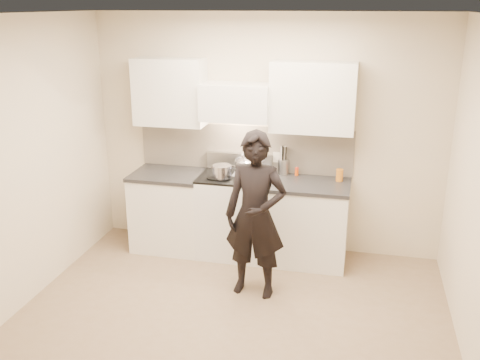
% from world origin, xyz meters
% --- Properties ---
extents(ground_plane, '(4.00, 4.00, 0.00)m').
position_xyz_m(ground_plane, '(0.00, 0.00, 0.00)').
color(ground_plane, '#856E57').
extents(room_shell, '(4.04, 3.54, 2.70)m').
position_xyz_m(room_shell, '(-0.06, 0.37, 1.60)').
color(room_shell, beige).
rests_on(room_shell, ground).
extents(stove, '(0.76, 0.65, 0.96)m').
position_xyz_m(stove, '(-0.30, 1.42, 0.47)').
color(stove, white).
rests_on(stove, ground).
extents(counter_right, '(0.92, 0.67, 0.92)m').
position_xyz_m(counter_right, '(0.53, 1.43, 0.46)').
color(counter_right, silver).
rests_on(counter_right, ground).
extents(counter_left, '(0.82, 0.67, 0.92)m').
position_xyz_m(counter_left, '(-1.08, 1.43, 0.46)').
color(counter_left, silver).
rests_on(counter_left, ground).
extents(wok, '(0.34, 0.42, 0.27)m').
position_xyz_m(wok, '(-0.15, 1.57, 1.05)').
color(wok, silver).
rests_on(wok, stove).
extents(stock_pot, '(0.28, 0.28, 0.14)m').
position_xyz_m(stock_pot, '(-0.40, 1.28, 1.03)').
color(stock_pot, silver).
rests_on(stock_pot, stove).
extents(utensil_crock, '(0.12, 0.12, 0.33)m').
position_xyz_m(utensil_crock, '(0.22, 1.67, 1.02)').
color(utensil_crock, '#AAAAAA').
rests_on(utensil_crock, counter_right).
extents(spice_jar, '(0.04, 0.04, 0.09)m').
position_xyz_m(spice_jar, '(0.38, 1.66, 0.97)').
color(spice_jar, '#EC4F07').
rests_on(spice_jar, counter_right).
extents(oil_glass, '(0.08, 0.08, 0.14)m').
position_xyz_m(oil_glass, '(0.86, 1.57, 0.99)').
color(oil_glass, orange).
rests_on(oil_glass, counter_right).
extents(person, '(0.64, 0.45, 1.66)m').
position_xyz_m(person, '(0.12, 0.59, 0.83)').
color(person, black).
rests_on(person, ground).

